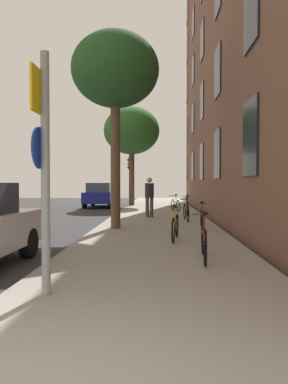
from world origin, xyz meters
name	(u,v)px	position (x,y,z in m)	size (l,w,h in m)	color
ground_plane	(86,216)	(-2.40, 15.00, 0.00)	(41.80, 41.80, 0.00)	#332D28
road_asphalt	(43,216)	(-4.50, 15.00, 0.01)	(7.00, 38.00, 0.01)	#2D2D30
sidewalk	(158,216)	(1.10, 15.00, 0.06)	(4.20, 38.00, 0.12)	gray
building_facade	(215,33)	(3.69, 14.50, 8.48)	(0.56, 27.00, 16.94)	brown
sign_post	(44,157)	(-0.40, 2.76, 1.97)	(0.16, 0.60, 3.26)	gray
traffic_light	(131,172)	(-0.76, 22.15, 2.37)	(0.43, 0.24, 3.27)	black
tree_near	(115,72)	(-0.30, 9.79, 5.31)	(2.90, 2.90, 6.48)	brown
tree_far	(132,131)	(-0.70, 21.94, 5.12)	(3.76, 3.76, 6.63)	brown
bicycle_0	(204,241)	(2.02, 4.99, 0.50)	(0.42, 1.73, 0.96)	black
bicycle_1	(175,226)	(1.58, 7.39, 0.48)	(0.42, 1.66, 0.93)	black
bicycle_2	(202,218)	(2.56, 9.79, 0.47)	(0.42, 1.59, 0.90)	black
bicycle_3	(186,211)	(2.23, 12.19, 0.49)	(0.42, 1.73, 0.94)	black
bicycle_4	(187,207)	(2.47, 14.59, 0.50)	(0.42, 1.69, 0.97)	black
bicycle_5	(175,204)	(2.02, 16.99, 0.47)	(0.53, 1.56, 0.91)	black
pedestrian_0	(149,194)	(0.73, 13.63, 1.12)	(0.55, 0.55, 1.75)	#4C4742
car_1	(101,195)	(-2.76, 21.60, 0.84)	(1.87, 4.49, 1.62)	navy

